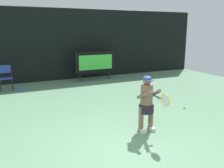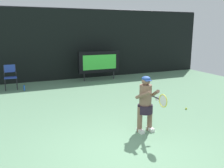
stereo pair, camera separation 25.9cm
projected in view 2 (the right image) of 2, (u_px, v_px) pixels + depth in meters
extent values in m
cube|color=slate|center=(126.00, 156.00, 5.16)|extent=(18.00, 22.00, 0.02)
cube|color=black|center=(51.00, 45.00, 12.37)|extent=(18.00, 0.12, 3.60)
cylinder|color=#38383D|center=(49.00, 8.00, 11.97)|extent=(18.00, 0.05, 0.05)
cube|color=black|center=(99.00, 62.00, 12.61)|extent=(2.20, 0.20, 1.10)
cube|color=#42D742|center=(100.00, 62.00, 12.52)|extent=(1.80, 0.01, 0.75)
cylinder|color=#2D2D33|center=(84.00, 77.00, 12.46)|extent=(0.05, 0.05, 0.40)
cylinder|color=#2D2D33|center=(114.00, 75.00, 13.10)|extent=(0.05, 0.05, 0.40)
cylinder|color=black|center=(5.00, 85.00, 10.46)|extent=(0.04, 0.04, 0.52)
cylinder|color=black|center=(17.00, 84.00, 10.64)|extent=(0.04, 0.04, 0.52)
cylinder|color=black|center=(5.00, 83.00, 10.82)|extent=(0.04, 0.04, 0.52)
cylinder|color=black|center=(17.00, 82.00, 11.01)|extent=(0.04, 0.04, 0.52)
cube|color=#2C45A5|center=(11.00, 78.00, 10.67)|extent=(0.52, 0.44, 0.03)
cylinder|color=black|center=(4.00, 71.00, 10.70)|extent=(0.04, 0.04, 0.56)
cylinder|color=black|center=(16.00, 71.00, 10.89)|extent=(0.04, 0.04, 0.56)
cube|color=#2C45A5|center=(10.00, 68.00, 10.77)|extent=(0.48, 0.02, 0.34)
cylinder|color=black|center=(4.00, 73.00, 10.53)|extent=(0.04, 0.44, 0.04)
cylinder|color=black|center=(16.00, 73.00, 10.72)|extent=(0.04, 0.44, 0.04)
cylinder|color=blue|center=(24.00, 88.00, 10.58)|extent=(0.07, 0.07, 0.24)
cylinder|color=black|center=(24.00, 85.00, 10.55)|extent=(0.03, 0.03, 0.03)
cube|color=white|center=(140.00, 131.00, 6.30)|extent=(0.11, 0.26, 0.09)
cube|color=white|center=(150.00, 129.00, 6.42)|extent=(0.11, 0.26, 0.09)
cylinder|color=brown|center=(140.00, 119.00, 6.28)|extent=(0.13, 0.13, 0.68)
cylinder|color=brown|center=(150.00, 118.00, 6.40)|extent=(0.13, 0.13, 0.68)
cylinder|color=black|center=(145.00, 109.00, 6.28)|extent=(0.39, 0.39, 0.22)
cylinder|color=brown|center=(145.00, 95.00, 6.20)|extent=(0.31, 0.31, 0.56)
sphere|color=brown|center=(146.00, 81.00, 6.12)|extent=(0.22, 0.22, 0.22)
ellipsoid|color=#284C93|center=(146.00, 79.00, 6.11)|extent=(0.22, 0.22, 0.12)
cube|color=#284C93|center=(148.00, 81.00, 6.02)|extent=(0.17, 0.12, 0.02)
cylinder|color=brown|center=(143.00, 95.00, 5.97)|extent=(0.21, 0.51, 0.31)
cylinder|color=brown|center=(155.00, 94.00, 6.10)|extent=(0.21, 0.51, 0.31)
cylinder|color=white|center=(158.00, 99.00, 6.02)|extent=(0.13, 0.12, 0.12)
cylinder|color=black|center=(156.00, 97.00, 5.85)|extent=(0.03, 0.28, 0.03)
torus|color=gold|center=(163.00, 101.00, 5.58)|extent=(0.02, 0.31, 0.31)
ellipsoid|color=silver|center=(163.00, 101.00, 5.58)|extent=(0.01, 0.26, 0.26)
sphere|color=#CCDB3D|center=(186.00, 109.00, 8.10)|extent=(0.07, 0.07, 0.07)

